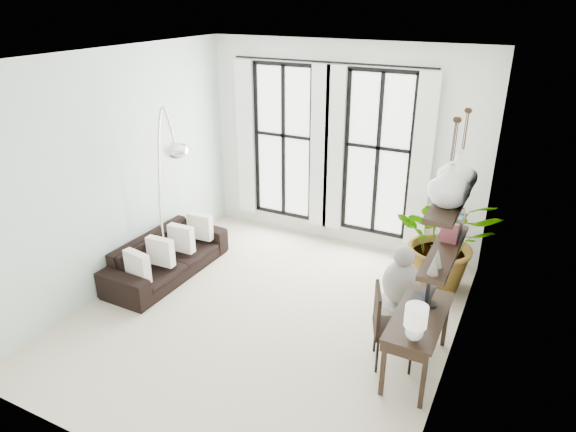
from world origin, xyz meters
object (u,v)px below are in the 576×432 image
Objects in this scene: desk_chair at (387,322)px; arc_lamp at (169,177)px; plant at (446,239)px; sofa at (167,256)px; desk at (418,320)px; buddha at (401,285)px.

arc_lamp is at bearing 149.28° from desk_chair.
arc_lamp reaches higher than plant.
sofa is at bearing 150.59° from desk_chair.
plant is 1.22× the size of desk.
arc_lamp is at bearing 171.16° from desk.
arc_lamp is at bearing -171.16° from buddha.
desk_chair is at bearing -97.18° from sofa.
plant reaches higher than desk_chair.
buddha is at bearing 8.84° from arc_lamp.
desk_chair is (-0.33, 0.02, -0.14)m from desk.
buddha is (-0.34, -0.90, -0.33)m from plant.
desk is at bearing -67.05° from buddha.
desk_chair reaches higher than sofa.
desk is 1.18m from buddha.
desk_chair is (-0.23, -1.94, -0.20)m from plant.
plant is 1.57× the size of desk_chair.
arc_lamp reaches higher than desk_chair.
sofa is at bearing -170.47° from buddha.
buddha is (-0.12, 1.04, -0.13)m from desk_chair.
sofa is at bearing 172.34° from desk.
plant is 1.54× the size of buddha.
sofa is 2.15× the size of desk_chair.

